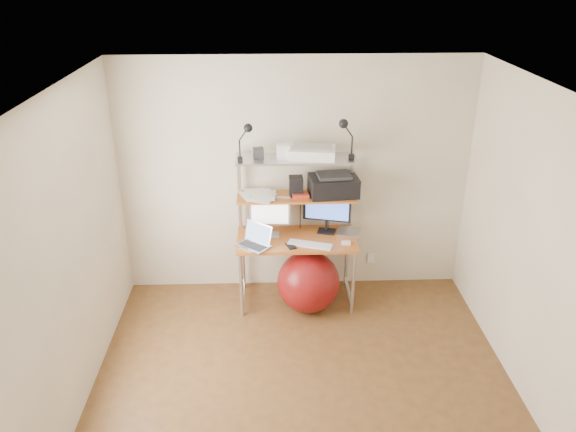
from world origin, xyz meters
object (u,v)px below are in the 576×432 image
Objects in this scene: monitor_black at (327,209)px; exercise_ball at (308,282)px; laptop at (256,241)px; monitor_silver at (270,213)px; printer at (333,185)px.

monitor_black reaches higher than exercise_ball.
monitor_black is 0.77× the size of exercise_ball.
exercise_ball is at bearing 36.66° from laptop.
monitor_silver is 0.93× the size of monitor_black.
monitor_black is 0.81m from laptop.
monitor_black is at bearing 60.81° from laptop.
monitor_silver is 0.59m from monitor_black.
monitor_silver is 0.80m from exercise_ball.
laptop is at bearing -120.60° from monitor_silver.
monitor_black is at bearing 168.65° from printer.
laptop is (-0.14, -0.22, -0.20)m from monitor_silver.
exercise_ball is (-0.20, -0.31, -0.67)m from monitor_black.
printer reaches higher than exercise_ball.
monitor_black reaches higher than laptop.
exercise_ball is (0.38, -0.24, -0.66)m from monitor_silver.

